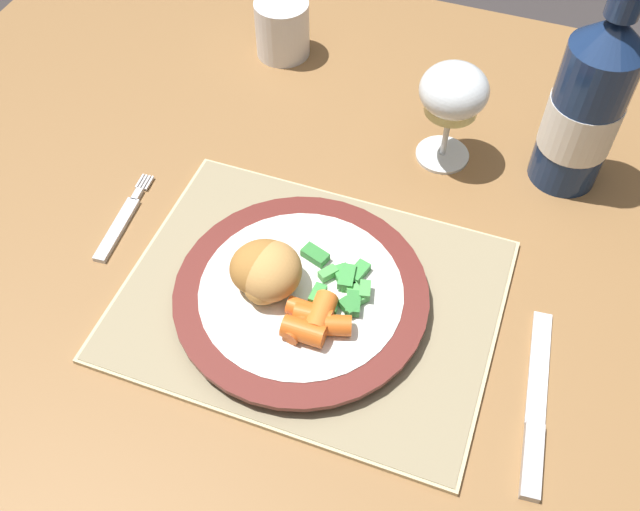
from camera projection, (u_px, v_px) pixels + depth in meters
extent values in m
plane|color=#383333|center=(305.00, 485.00, 1.36)|extent=(6.00, 6.00, 0.00)
cube|color=olive|center=(295.00, 252.00, 0.79)|extent=(1.13, 1.01, 0.04)
cube|color=olive|center=(147.00, 134.00, 1.45)|extent=(0.06, 0.06, 0.70)
cube|color=#CCB789|center=(310.00, 299.00, 0.73)|extent=(0.38, 0.29, 0.01)
cube|color=gray|center=(310.00, 298.00, 0.72)|extent=(0.37, 0.29, 0.00)
cylinder|color=white|center=(301.00, 298.00, 0.72)|extent=(0.21, 0.21, 0.01)
cylinder|color=maroon|center=(301.00, 293.00, 0.71)|extent=(0.26, 0.26, 0.01)
cylinder|color=white|center=(301.00, 291.00, 0.71)|extent=(0.20, 0.20, 0.00)
ellipsoid|color=#B77F3D|center=(267.00, 278.00, 0.69)|extent=(0.05, 0.06, 0.04)
ellipsoid|color=tan|center=(271.00, 271.00, 0.69)|extent=(0.07, 0.07, 0.05)
ellipsoid|color=#A87033|center=(263.00, 267.00, 0.69)|extent=(0.09, 0.09, 0.05)
cube|color=#4CA84C|center=(357.00, 294.00, 0.70)|extent=(0.03, 0.02, 0.01)
cube|color=#338438|center=(348.00, 307.00, 0.69)|extent=(0.02, 0.02, 0.01)
cube|color=green|center=(325.00, 307.00, 0.69)|extent=(0.02, 0.02, 0.01)
cube|color=green|center=(318.00, 294.00, 0.69)|extent=(0.01, 0.02, 0.01)
cube|color=green|center=(359.00, 272.00, 0.71)|extent=(0.02, 0.03, 0.01)
cube|color=#4CA84C|center=(328.00, 273.00, 0.71)|extent=(0.02, 0.02, 0.01)
cube|color=#338438|center=(353.00, 303.00, 0.69)|extent=(0.02, 0.03, 0.01)
cube|color=#338438|center=(315.00, 255.00, 0.73)|extent=(0.03, 0.02, 0.01)
cube|color=green|center=(344.00, 277.00, 0.71)|extent=(0.03, 0.03, 0.01)
cube|color=green|center=(347.00, 277.00, 0.71)|extent=(0.02, 0.03, 0.01)
cube|color=#4CA84C|center=(365.00, 290.00, 0.70)|extent=(0.01, 0.02, 0.01)
cylinder|color=orange|center=(313.00, 316.00, 0.68)|extent=(0.04, 0.02, 0.02)
cylinder|color=orange|center=(306.00, 310.00, 0.68)|extent=(0.04, 0.02, 0.02)
cylinder|color=orange|center=(304.00, 331.00, 0.66)|extent=(0.04, 0.02, 0.02)
cylinder|color=#CC5119|center=(298.00, 327.00, 0.67)|extent=(0.02, 0.03, 0.02)
cylinder|color=orange|center=(321.00, 314.00, 0.68)|extent=(0.02, 0.04, 0.02)
cylinder|color=orange|center=(331.00, 325.00, 0.67)|extent=(0.04, 0.03, 0.02)
cube|color=silver|center=(117.00, 229.00, 0.78)|extent=(0.02, 0.09, 0.01)
cube|color=silver|center=(138.00, 194.00, 0.82)|extent=(0.01, 0.02, 0.01)
cube|color=silver|center=(149.00, 183.00, 0.83)|extent=(0.00, 0.02, 0.00)
cube|color=silver|center=(146.00, 183.00, 0.83)|extent=(0.00, 0.02, 0.00)
cube|color=silver|center=(143.00, 182.00, 0.83)|extent=(0.00, 0.02, 0.00)
cube|color=silver|center=(140.00, 181.00, 0.83)|extent=(0.00, 0.02, 0.00)
cube|color=silver|center=(539.00, 367.00, 0.68)|extent=(0.03, 0.13, 0.00)
cube|color=#B2B2B7|center=(532.00, 461.00, 0.62)|extent=(0.02, 0.07, 0.01)
cylinder|color=silver|center=(442.00, 155.00, 0.86)|extent=(0.06, 0.06, 0.00)
cylinder|color=silver|center=(446.00, 133.00, 0.83)|extent=(0.01, 0.01, 0.07)
ellipsoid|color=silver|center=(454.00, 90.00, 0.78)|extent=(0.08, 0.08, 0.06)
cylinder|color=#E0D684|center=(452.00, 104.00, 0.80)|extent=(0.06, 0.06, 0.02)
cylinder|color=navy|center=(583.00, 116.00, 0.77)|extent=(0.08, 0.08, 0.18)
cone|color=navy|center=(615.00, 32.00, 0.69)|extent=(0.08, 0.08, 0.04)
cylinder|color=white|center=(580.00, 123.00, 0.78)|extent=(0.08, 0.08, 0.06)
cylinder|color=white|center=(282.00, 28.00, 0.96)|extent=(0.07, 0.07, 0.08)
cylinder|color=gray|center=(281.00, 6.00, 0.93)|extent=(0.06, 0.06, 0.01)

